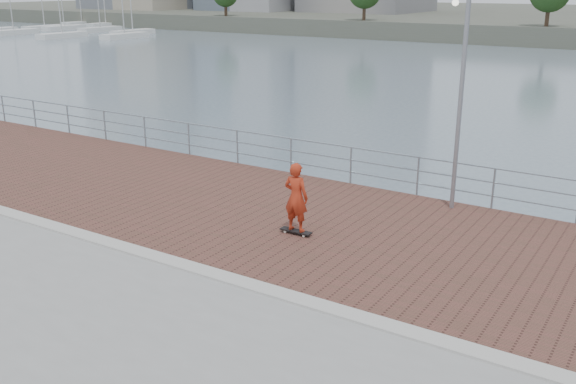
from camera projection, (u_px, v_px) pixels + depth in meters
The scene contains 8 objects.
water at pixel (236, 369), 13.24m from camera, with size 400.00×400.00×0.00m, color slate.
brick_lane at pixel (324, 225), 15.50m from camera, with size 40.00×6.80×0.02m, color brown.
curb at pixel (233, 280), 12.61m from camera, with size 40.00×0.40×0.06m, color #B7B5AD.
guardrail at pixel (384, 166), 18.01m from camera, with size 39.06×0.06×1.13m.
street_lamp at pixel (459, 49), 15.09m from camera, with size 0.42×1.23×5.79m.
skateboard at pixel (296, 231), 14.93m from camera, with size 0.79×0.21×0.09m.
skateboarder at pixel (296, 197), 14.67m from camera, with size 0.60×0.39×1.64m, color #AF2E17.
marina at pixel (72, 29), 104.53m from camera, with size 31.10×28.82×11.67m.
Camera 1 is at (7.08, -9.07, 5.59)m, focal length 40.00 mm.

